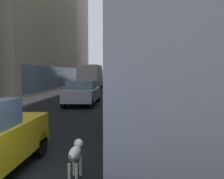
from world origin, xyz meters
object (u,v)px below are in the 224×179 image
Objects in this scene: transit_bus at (158,83)px; car_silver_sedan at (82,92)px; car_black_suv at (112,80)px; car_white_van at (133,79)px; dalmatian_dog at (76,153)px; box_truck at (91,76)px; car_grey_wagon at (123,84)px; pedestrian_in_coat at (203,98)px.

transit_bus is 2.56× the size of car_silver_sedan.
car_black_suv is at bearing 90.00° from car_silver_sedan.
dalmatian_dog is at bearing -92.53° from car_white_van.
car_black_suv is (-4.00, 38.66, -0.95)m from transit_bus.
dalmatian_dog is (-2.04, -3.63, -1.26)m from transit_bus.
car_white_van is 46.25m from dalmatian_dog.
car_silver_sedan is 4.68× the size of dalmatian_dog.
transit_bus is 2.47× the size of car_black_suv.
car_black_suv is 15.44m from box_truck.
box_truck is 7.79× the size of dalmatian_dog.
car_grey_wagon is 0.93× the size of car_white_van.
car_silver_sedan is (-2.40, -13.23, 0.00)m from car_grey_wagon.
car_white_van is at bearing 44.36° from car_black_suv.
transit_bus is 3.79m from pedestrian_in_coat.
transit_bus is 42.58m from car_white_van.
car_grey_wagon is 0.93× the size of car_black_suv.
pedestrian_in_coat is (2.35, 2.87, -0.77)m from transit_bus.
transit_bus is at bearing -129.30° from pedestrian_in_coat.
car_silver_sedan is at bearing -100.28° from car_grey_wagon.
car_white_van and car_black_suv have the same top height.
car_silver_sedan is at bearing -90.00° from car_black_suv.
car_black_suv is 4.85× the size of dalmatian_dog.
box_truck is 4.44× the size of pedestrian_in_coat.
car_white_van is (1.60, 21.33, 0.00)m from car_grey_wagon.
car_black_suv is at bearing 100.06° from pedestrian_in_coat.
car_black_suv is (-2.40, 17.41, 0.00)m from car_grey_wagon.
transit_bus reaches higher than car_grey_wagon.
car_white_van is at bearing 87.47° from dalmatian_dog.
car_silver_sedan is at bearing -96.60° from car_white_van.
transit_bus is 38.88m from car_black_suv.
car_white_van is 20.06m from box_truck.
pedestrian_in_coat is at bearing 50.70° from transit_bus.
dalmatian_dog is at bearing -124.01° from pedestrian_in_coat.
box_truck reaches higher than car_black_suv.
car_grey_wagon is at bearing 94.31° from transit_bus.
car_white_van is 39.77m from pedestrian_in_coat.
box_truck is (-4.00, 2.08, 0.84)m from car_grey_wagon.
transit_bus is 2.66× the size of car_grey_wagon.
box_truck is 21.95m from pedestrian_in_coat.
car_white_van reaches higher than dalmatian_dog.
car_grey_wagon reaches higher than dalmatian_dog.
car_black_suv is at bearing 92.66° from dalmatian_dog.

